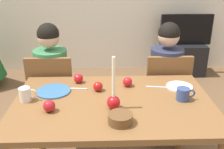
{
  "coord_description": "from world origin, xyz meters",
  "views": [
    {
      "loc": [
        -0.06,
        -1.66,
        1.65
      ],
      "look_at": [
        0.0,
        0.2,
        0.87
      ],
      "focal_mm": 42.95,
      "sensor_mm": 36.0,
      "label": 1
    }
  ],
  "objects_px": {
    "person_right_child": "(165,85)",
    "plate_right": "(179,87)",
    "mug_right": "(183,94)",
    "bowl_walnuts": "(120,119)",
    "tv_stand": "(183,59)",
    "plate_left": "(53,91)",
    "apple_by_left_plate": "(128,82)",
    "candle_centerpiece": "(113,99)",
    "chair_left": "(53,94)",
    "dining_table": "(113,112)",
    "mug_left": "(26,94)",
    "person_left_child": "(53,87)",
    "apple_far_edge": "(78,78)",
    "apple_by_right_mug": "(98,86)",
    "tv": "(186,30)",
    "chair_right": "(165,92)",
    "apple_near_candle": "(49,106)"
  },
  "relations": [
    {
      "from": "chair_left",
      "to": "chair_right",
      "type": "distance_m",
      "value": 1.06
    },
    {
      "from": "dining_table",
      "to": "tv",
      "type": "xyz_separation_m",
      "value": [
        1.2,
        2.3,
        0.04
      ]
    },
    {
      "from": "candle_centerpiece",
      "to": "mug_left",
      "type": "relative_size",
      "value": 2.9
    },
    {
      "from": "mug_right",
      "to": "apple_far_edge",
      "type": "distance_m",
      "value": 0.83
    },
    {
      "from": "person_right_child",
      "to": "tv_stand",
      "type": "relative_size",
      "value": 1.83
    },
    {
      "from": "apple_near_candle",
      "to": "apple_by_right_mug",
      "type": "relative_size",
      "value": 1.1
    },
    {
      "from": "dining_table",
      "to": "mug_left",
      "type": "distance_m",
      "value": 0.62
    },
    {
      "from": "plate_right",
      "to": "apple_far_edge",
      "type": "height_order",
      "value": "apple_far_edge"
    },
    {
      "from": "person_left_child",
      "to": "apple_by_left_plate",
      "type": "xyz_separation_m",
      "value": [
        0.67,
        -0.4,
        0.22
      ]
    },
    {
      "from": "candle_centerpiece",
      "to": "plate_left",
      "type": "distance_m",
      "value": 0.52
    },
    {
      "from": "plate_left",
      "to": "tv_stand",
      "type": "bearing_deg",
      "value": 52.5
    },
    {
      "from": "plate_left",
      "to": "mug_left",
      "type": "xyz_separation_m",
      "value": [
        -0.17,
        -0.14,
        0.04
      ]
    },
    {
      "from": "candle_centerpiece",
      "to": "apple_by_left_plate",
      "type": "distance_m",
      "value": 0.37
    },
    {
      "from": "chair_left",
      "to": "mug_right",
      "type": "height_order",
      "value": "chair_left"
    },
    {
      "from": "plate_right",
      "to": "apple_by_left_plate",
      "type": "relative_size",
      "value": 2.73
    },
    {
      "from": "apple_by_right_mug",
      "to": "apple_far_edge",
      "type": "bearing_deg",
      "value": 135.8
    },
    {
      "from": "apple_far_edge",
      "to": "apple_by_left_plate",
      "type": "bearing_deg",
      "value": -11.53
    },
    {
      "from": "chair_left",
      "to": "apple_far_edge",
      "type": "bearing_deg",
      "value": -45.73
    },
    {
      "from": "person_right_child",
      "to": "tv",
      "type": "xyz_separation_m",
      "value": [
        0.68,
        1.66,
        0.14
      ]
    },
    {
      "from": "plate_left",
      "to": "apple_far_edge",
      "type": "distance_m",
      "value": 0.24
    },
    {
      "from": "dining_table",
      "to": "chair_left",
      "type": "distance_m",
      "value": 0.83
    },
    {
      "from": "tv_stand",
      "to": "apple_far_edge",
      "type": "bearing_deg",
      "value": -126.49
    },
    {
      "from": "chair_right",
      "to": "apple_far_edge",
      "type": "distance_m",
      "value": 0.88
    },
    {
      "from": "mug_left",
      "to": "mug_right",
      "type": "xyz_separation_m",
      "value": [
        1.1,
        -0.02,
        -0.01
      ]
    },
    {
      "from": "dining_table",
      "to": "tv_stand",
      "type": "distance_m",
      "value": 2.63
    },
    {
      "from": "chair_left",
      "to": "person_left_child",
      "type": "distance_m",
      "value": 0.07
    },
    {
      "from": "apple_far_edge",
      "to": "plate_right",
      "type": "bearing_deg",
      "value": -8.17
    },
    {
      "from": "mug_right",
      "to": "apple_by_left_plate",
      "type": "distance_m",
      "value": 0.44
    },
    {
      "from": "apple_near_candle",
      "to": "chair_left",
      "type": "bearing_deg",
      "value": 99.58
    },
    {
      "from": "person_right_child",
      "to": "plate_right",
      "type": "height_order",
      "value": "person_right_child"
    },
    {
      "from": "chair_left",
      "to": "apple_by_left_plate",
      "type": "distance_m",
      "value": 0.81
    },
    {
      "from": "chair_left",
      "to": "plate_right",
      "type": "distance_m",
      "value": 1.17
    },
    {
      "from": "person_right_child",
      "to": "apple_far_edge",
      "type": "xyz_separation_m",
      "value": [
        -0.78,
        -0.32,
        0.22
      ]
    },
    {
      "from": "tv_stand",
      "to": "plate_left",
      "type": "xyz_separation_m",
      "value": [
        -1.64,
        -2.14,
        0.52
      ]
    },
    {
      "from": "dining_table",
      "to": "plate_left",
      "type": "relative_size",
      "value": 5.46
    },
    {
      "from": "apple_by_left_plate",
      "to": "person_right_child",
      "type": "bearing_deg",
      "value": 45.0
    },
    {
      "from": "mug_right",
      "to": "bowl_walnuts",
      "type": "distance_m",
      "value": 0.54
    },
    {
      "from": "chair_left",
      "to": "candle_centerpiece",
      "type": "xyz_separation_m",
      "value": [
        0.54,
        -0.71,
        0.31
      ]
    },
    {
      "from": "tv",
      "to": "bowl_walnuts",
      "type": "bearing_deg",
      "value": -114.26
    },
    {
      "from": "apple_by_right_mug",
      "to": "person_left_child",
      "type": "bearing_deg",
      "value": 132.78
    },
    {
      "from": "plate_right",
      "to": "plate_left",
      "type": "bearing_deg",
      "value": -177.26
    },
    {
      "from": "plate_left",
      "to": "apple_far_edge",
      "type": "xyz_separation_m",
      "value": [
        0.18,
        0.16,
        0.03
      ]
    },
    {
      "from": "chair_right",
      "to": "bowl_walnuts",
      "type": "xyz_separation_m",
      "value": [
        -0.48,
        -0.88,
        0.27
      ]
    },
    {
      "from": "plate_left",
      "to": "person_right_child",
      "type": "bearing_deg",
      "value": 26.33
    },
    {
      "from": "apple_near_candle",
      "to": "mug_right",
      "type": "bearing_deg",
      "value": 8.0
    },
    {
      "from": "chair_left",
      "to": "apple_by_right_mug",
      "type": "distance_m",
      "value": 0.68
    },
    {
      "from": "tv_stand",
      "to": "mug_left",
      "type": "xyz_separation_m",
      "value": [
        -1.8,
        -2.27,
        0.56
      ]
    },
    {
      "from": "mug_right",
      "to": "apple_near_candle",
      "type": "bearing_deg",
      "value": -172.0
    },
    {
      "from": "bowl_walnuts",
      "to": "apple_by_left_plate",
      "type": "bearing_deg",
      "value": 80.32
    },
    {
      "from": "mug_left",
      "to": "person_left_child",
      "type": "bearing_deg",
      "value": 83.77
    }
  ]
}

